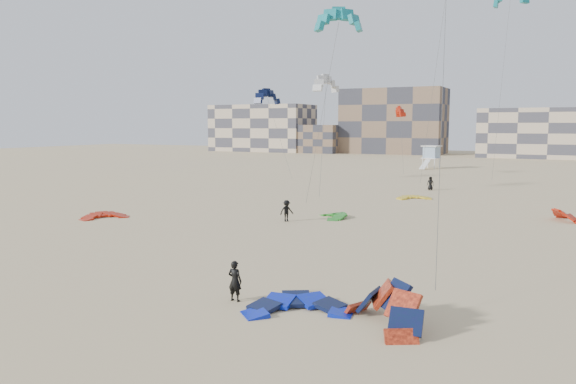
% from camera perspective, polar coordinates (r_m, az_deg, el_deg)
% --- Properties ---
extents(ground, '(320.00, 320.00, 0.00)m').
position_cam_1_polar(ground, '(26.97, -6.81, -10.41)').
color(ground, tan).
rests_on(ground, ground).
extents(kite_ground_blue, '(5.86, 5.95, 1.67)m').
position_cam_1_polar(kite_ground_blue, '(24.69, 0.98, -12.00)').
color(kite_ground_blue, '#010FE0').
rests_on(kite_ground_blue, ground).
extents(kite_ground_orange, '(5.98, 5.97, 4.23)m').
position_cam_1_polar(kite_ground_orange, '(23.32, 9.62, -13.25)').
color(kite_ground_orange, '#F0461F').
rests_on(kite_ground_orange, ground).
extents(kite_ground_red, '(5.25, 5.19, 1.42)m').
position_cam_1_polar(kite_ground_red, '(50.93, -18.14, -2.52)').
color(kite_ground_red, red).
rests_on(kite_ground_red, ground).
extents(kite_ground_green, '(4.53, 4.48, 1.46)m').
position_cam_1_polar(kite_ground_green, '(48.68, 4.58, -2.62)').
color(kite_ground_green, '#228122').
rests_on(kite_ground_green, ground).
extents(kite_ground_red_far, '(4.22, 4.15, 2.81)m').
position_cam_1_polar(kite_ground_red_far, '(52.46, 26.44, -2.63)').
color(kite_ground_red_far, red).
rests_on(kite_ground_red_far, ground).
extents(kite_ground_yellow, '(4.75, 4.81, 0.75)m').
position_cam_1_polar(kite_ground_yellow, '(62.43, 12.65, -0.68)').
color(kite_ground_yellow, yellow).
rests_on(kite_ground_yellow, ground).
extents(kitesurfer_main, '(0.69, 0.46, 1.88)m').
position_cam_1_polar(kitesurfer_main, '(25.86, -5.42, -8.98)').
color(kitesurfer_main, black).
rests_on(kitesurfer_main, ground).
extents(kitesurfer_c, '(1.26, 1.30, 1.78)m').
position_cam_1_polar(kitesurfer_c, '(46.55, -0.14, -1.92)').
color(kitesurfer_c, black).
rests_on(kitesurfer_c, ground).
extents(kitesurfer_e, '(0.84, 0.57, 1.68)m').
position_cam_1_polar(kitesurfer_e, '(71.16, 14.27, 0.86)').
color(kitesurfer_e, black).
rests_on(kitesurfer_e, ground).
extents(kite_fly_teal_a, '(5.34, 5.31, 17.23)m').
position_cam_1_polar(kite_fly_teal_a, '(50.41, 5.19, 16.81)').
color(kite_fly_teal_a, teal).
rests_on(kite_fly_teal_a, ground).
extents(kite_fly_grey, '(5.74, 12.17, 12.71)m').
position_cam_1_polar(kite_fly_grey, '(65.04, 3.89, 10.78)').
color(kite_fly_grey, silver).
rests_on(kite_fly_grey, ground).
extents(kite_fly_navy, '(8.09, 6.02, 12.08)m').
position_cam_1_polar(kite_fly_navy, '(78.52, -2.11, 9.51)').
color(kite_fly_navy, '#0B0E37').
rests_on(kite_fly_navy, ground).
extents(kite_fly_red, '(4.73, 9.13, 10.08)m').
position_cam_1_polar(kite_fly_red, '(89.05, 11.34, 7.91)').
color(kite_fly_red, red).
rests_on(kite_fly_red, ground).
extents(lifeguard_tower_far, '(3.48, 6.05, 4.21)m').
position_cam_1_polar(lifeguard_tower_far, '(106.63, 14.34, 3.45)').
color(lifeguard_tower_far, white).
rests_on(lifeguard_tower_far, ground).
extents(condo_west_a, '(30.00, 15.00, 14.00)m').
position_cam_1_polar(condo_west_a, '(173.33, -2.61, 6.49)').
color(condo_west_a, beige).
rests_on(condo_west_a, ground).
extents(condo_west_b, '(28.00, 14.00, 18.00)m').
position_cam_1_polar(condo_west_b, '(161.66, 10.68, 7.07)').
color(condo_west_b, '#785F49').
rests_on(condo_west_b, ground).
extents(condo_mid, '(32.00, 16.00, 12.00)m').
position_cam_1_polar(condo_mid, '(151.56, 25.00, 5.44)').
color(condo_mid, beige).
rests_on(condo_mid, ground).
extents(condo_fill_left, '(12.00, 10.00, 8.00)m').
position_cam_1_polar(condo_fill_left, '(162.75, 3.24, 5.41)').
color(condo_fill_left, '#785F49').
rests_on(condo_fill_left, ground).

